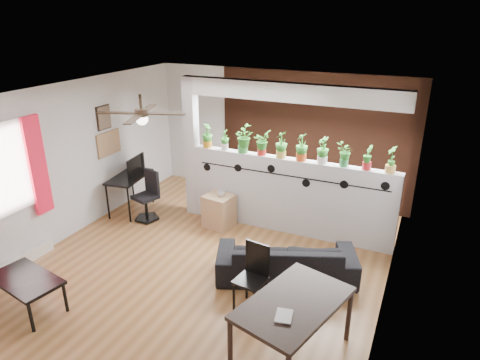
# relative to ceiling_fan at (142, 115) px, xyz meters

# --- Properties ---
(room_shell) EXTENTS (6.30, 7.10, 2.90)m
(room_shell) POSITION_rel_ceiling_fan_xyz_m (0.80, 0.30, -1.01)
(room_shell) COLOR brown
(room_shell) RESTS_ON ground
(partition_wall) EXTENTS (3.60, 0.18, 1.35)m
(partition_wall) POSITION_rel_ceiling_fan_xyz_m (1.60, 1.80, -1.64)
(partition_wall) COLOR #BCBCC1
(partition_wall) RESTS_ON ground
(ceiling_header) EXTENTS (3.60, 0.18, 0.30)m
(ceiling_header) POSITION_rel_ceiling_fan_xyz_m (1.60, 1.80, 0.14)
(ceiling_header) COLOR white
(ceiling_header) RESTS_ON room_shell
(pier_column) EXTENTS (0.22, 0.20, 2.60)m
(pier_column) POSITION_rel_ceiling_fan_xyz_m (-0.31, 1.80, -1.01)
(pier_column) COLOR #BCBCC1
(pier_column) RESTS_ON ground
(brick_panel) EXTENTS (3.90, 0.05, 2.60)m
(brick_panel) POSITION_rel_ceiling_fan_xyz_m (1.60, 3.27, -1.01)
(brick_panel) COLOR #98482C
(brick_panel) RESTS_ON ground
(vine_decal) EXTENTS (3.31, 0.01, 0.30)m
(vine_decal) POSITION_rel_ceiling_fan_xyz_m (1.60, 1.70, -1.23)
(vine_decal) COLOR black
(vine_decal) RESTS_ON partition_wall
(window_assembly) EXTENTS (0.09, 1.30, 1.55)m
(window_assembly) POSITION_rel_ceiling_fan_xyz_m (-1.76, -0.90, -0.81)
(window_assembly) COLOR white
(window_assembly) RESTS_ON room_shell
(baseboard_heater) EXTENTS (0.08, 1.00, 0.18)m
(baseboard_heater) POSITION_rel_ceiling_fan_xyz_m (-1.74, -0.90, -2.22)
(baseboard_heater) COLOR silver
(baseboard_heater) RESTS_ON ground
(corkboard) EXTENTS (0.03, 0.60, 0.45)m
(corkboard) POSITION_rel_ceiling_fan_xyz_m (-1.78, 1.25, -0.96)
(corkboard) COLOR #8E6644
(corkboard) RESTS_ON room_shell
(framed_art) EXTENTS (0.03, 0.34, 0.44)m
(framed_art) POSITION_rel_ceiling_fan_xyz_m (-1.78, 1.20, -0.46)
(framed_art) COLOR #8C7259
(framed_art) RESTS_ON room_shell
(ceiling_fan) EXTENTS (1.19, 1.19, 0.43)m
(ceiling_fan) POSITION_rel_ceiling_fan_xyz_m (0.00, 0.00, 0.00)
(ceiling_fan) COLOR black
(ceiling_fan) RESTS_ON room_shell
(potted_plant_0) EXTENTS (0.26, 0.28, 0.44)m
(potted_plant_0) POSITION_rel_ceiling_fan_xyz_m (0.02, 1.80, -0.73)
(potted_plant_0) COLOR #C47917
(potted_plant_0) RESTS_ON partition_wall
(potted_plant_1) EXTENTS (0.20, 0.22, 0.36)m
(potted_plant_1) POSITION_rel_ceiling_fan_xyz_m (0.37, 1.80, -0.77)
(potted_plant_1) COLOR silver
(potted_plant_1) RESTS_ON partition_wall
(potted_plant_2) EXTENTS (0.32, 0.32, 0.48)m
(potted_plant_2) POSITION_rel_ceiling_fan_xyz_m (0.72, 1.80, -0.71)
(potted_plant_2) COLOR green
(potted_plant_2) RESTS_ON partition_wall
(potted_plant_3) EXTENTS (0.18, 0.22, 0.43)m
(potted_plant_3) POSITION_rel_ceiling_fan_xyz_m (1.07, 1.80, -0.74)
(potted_plant_3) COLOR red
(potted_plant_3) RESTS_ON partition_wall
(potted_plant_4) EXTENTS (0.22, 0.26, 0.45)m
(potted_plant_4) POSITION_rel_ceiling_fan_xyz_m (1.42, 1.80, -0.73)
(potted_plant_4) COLOR gold
(potted_plant_4) RESTS_ON partition_wall
(potted_plant_5) EXTENTS (0.19, 0.24, 0.46)m
(potted_plant_5) POSITION_rel_ceiling_fan_xyz_m (1.78, 1.80, -0.72)
(potted_plant_5) COLOR #D24B18
(potted_plant_5) RESTS_ON partition_wall
(potted_plant_6) EXTENTS (0.28, 0.29, 0.44)m
(potted_plant_6) POSITION_rel_ceiling_fan_xyz_m (2.13, 1.80, -0.73)
(potted_plant_6) COLOR white
(potted_plant_6) RESTS_ON partition_wall
(potted_plant_7) EXTENTS (0.23, 0.24, 0.39)m
(potted_plant_7) POSITION_rel_ceiling_fan_xyz_m (2.48, 1.80, -0.76)
(potted_plant_7) COLOR #338E46
(potted_plant_7) RESTS_ON partition_wall
(potted_plant_8) EXTENTS (0.17, 0.21, 0.39)m
(potted_plant_8) POSITION_rel_ceiling_fan_xyz_m (2.83, 1.80, -0.76)
(potted_plant_8) COLOR red
(potted_plant_8) RESTS_ON partition_wall
(potted_plant_9) EXTENTS (0.23, 0.26, 0.43)m
(potted_plant_9) POSITION_rel_ceiling_fan_xyz_m (3.18, 1.80, -0.74)
(potted_plant_9) COLOR gold
(potted_plant_9) RESTS_ON partition_wall
(sofa) EXTENTS (2.05, 1.40, 0.56)m
(sofa) POSITION_rel_ceiling_fan_xyz_m (2.02, 0.45, -2.04)
(sofa) COLOR black
(sofa) RESTS_ON ground
(cube_shelf) EXTENTS (0.55, 0.51, 0.60)m
(cube_shelf) POSITION_rel_ceiling_fan_xyz_m (0.41, 1.46, -2.02)
(cube_shelf) COLOR #A47B56
(cube_shelf) RESTS_ON ground
(cup) EXTENTS (0.16, 0.16, 0.10)m
(cup) POSITION_rel_ceiling_fan_xyz_m (0.46, 1.46, -1.67)
(cup) COLOR gray
(cup) RESTS_ON cube_shelf
(computer_desk) EXTENTS (0.66, 1.06, 0.72)m
(computer_desk) POSITION_rel_ceiling_fan_xyz_m (-1.45, 1.34, -1.66)
(computer_desk) COLOR black
(computer_desk) RESTS_ON ground
(monitor) EXTENTS (0.34, 0.10, 0.19)m
(monitor) POSITION_rel_ceiling_fan_xyz_m (-1.45, 1.49, -1.50)
(monitor) COLOR black
(monitor) RESTS_ON computer_desk
(office_chair) EXTENTS (0.48, 0.49, 0.93)m
(office_chair) POSITION_rel_ceiling_fan_xyz_m (-0.92, 1.17, -1.91)
(office_chair) COLOR black
(office_chair) RESTS_ON ground
(dining_table) EXTENTS (1.15, 1.51, 0.73)m
(dining_table) POSITION_rel_ceiling_fan_xyz_m (2.58, -1.00, -1.66)
(dining_table) COLOR black
(dining_table) RESTS_ON ground
(book) EXTENTS (0.21, 0.26, 0.02)m
(book) POSITION_rel_ceiling_fan_xyz_m (2.48, -1.30, -1.57)
(book) COLOR gray
(book) RESTS_ON dining_table
(folding_chair) EXTENTS (0.42, 0.42, 0.91)m
(folding_chair) POSITION_rel_ceiling_fan_xyz_m (1.85, -0.36, -1.78)
(folding_chair) COLOR black
(folding_chair) RESTS_ON ground
(coffee_table) EXTENTS (1.07, 0.72, 0.46)m
(coffee_table) POSITION_rel_ceiling_fan_xyz_m (-0.80, -1.63, -1.90)
(coffee_table) COLOR black
(coffee_table) RESTS_ON ground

